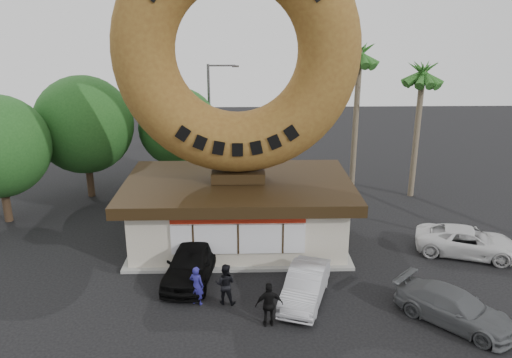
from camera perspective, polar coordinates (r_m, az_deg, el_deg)
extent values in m
plane|color=black|center=(20.60, -2.07, -14.28)|extent=(90.00, 90.00, 0.00)
cube|color=beige|center=(25.25, -2.00, -4.02)|extent=(10.00, 6.00, 3.00)
cube|color=#999993|center=(25.83, -1.97, -6.95)|extent=(10.60, 6.60, 0.15)
cube|color=#3F3F3F|center=(24.70, -2.04, -0.70)|extent=(10.00, 6.00, 0.10)
cube|color=black|center=(24.72, -2.04, -0.81)|extent=(11.20, 7.20, 0.55)
cube|color=silver|center=(22.44, -2.05, -6.87)|extent=(6.00, 0.12, 1.40)
cube|color=#A8200E|center=(22.02, -2.08, -4.54)|extent=(6.00, 0.10, 0.45)
cube|color=black|center=(24.55, -2.05, 0.41)|extent=(2.60, 1.40, 0.50)
torus|color=brown|center=(23.41, -2.22, 14.37)|extent=(11.38, 2.90, 11.38)
cylinder|color=#473321|center=(33.26, -18.52, 0.85)|extent=(0.44, 0.44, 3.30)
sphere|color=#1C491A|center=(32.53, -19.05, 5.89)|extent=(6.00, 6.00, 6.00)
cylinder|color=#473321|center=(34.04, -8.65, 1.61)|extent=(0.44, 0.44, 2.86)
sphere|color=#1C491A|center=(33.39, -8.86, 5.89)|extent=(5.20, 5.20, 5.20)
cylinder|color=#473321|center=(31.01, -26.75, -1.66)|extent=(0.44, 0.44, 3.08)
cylinder|color=#726651|center=(32.85, 11.31, 6.39)|extent=(0.36, 0.36, 9.00)
cylinder|color=#726651|center=(32.51, 17.87, 4.83)|extent=(0.36, 0.36, 8.00)
cylinder|color=#59595E|center=(34.18, -5.31, 6.27)|extent=(0.18, 0.18, 8.00)
cylinder|color=#59595E|center=(33.53, -3.94, 12.82)|extent=(1.80, 0.12, 0.12)
cube|color=#59595E|center=(33.52, -2.36, 12.75)|extent=(0.45, 0.20, 0.12)
imported|color=navy|center=(20.44, -6.81, -12.00)|extent=(0.71, 0.60, 1.65)
imported|color=black|center=(20.37, -3.54, -11.88)|extent=(0.94, 0.79, 1.72)
imported|color=black|center=(19.02, 1.52, -14.15)|extent=(1.08, 0.54, 1.78)
imported|color=black|center=(22.29, -7.36, -9.37)|extent=(2.57, 4.91, 1.60)
imported|color=#ABABB0|center=(20.72, 5.64, -11.99)|extent=(2.64, 4.32, 1.34)
imported|color=#5A5D5F|center=(20.68, 21.72, -13.50)|extent=(4.39, 4.45, 1.29)
imported|color=silver|center=(26.30, 23.06, -6.60)|extent=(5.30, 3.69, 1.35)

